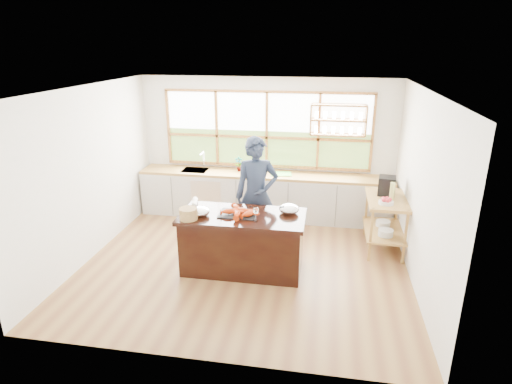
% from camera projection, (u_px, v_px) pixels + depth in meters
% --- Properties ---
extents(ground_plane, '(5.00, 5.00, 0.00)m').
position_uv_depth(ground_plane, '(246.00, 262.00, 6.79)').
color(ground_plane, olive).
extents(room_shell, '(5.02, 4.52, 2.71)m').
position_uv_depth(room_shell, '(252.00, 147.00, 6.68)').
color(room_shell, silver).
rests_on(room_shell, ground_plane).
extents(back_counter, '(4.90, 0.63, 0.90)m').
position_uv_depth(back_counter, '(263.00, 195.00, 8.45)').
color(back_counter, beige).
rests_on(back_counter, ground_plane).
extents(right_shelf_unit, '(0.62, 1.10, 0.90)m').
position_uv_depth(right_shelf_unit, '(385.00, 215.00, 7.07)').
color(right_shelf_unit, '#A97A37').
rests_on(right_shelf_unit, ground_plane).
extents(island, '(1.85, 0.90, 0.90)m').
position_uv_depth(island, '(243.00, 242.00, 6.46)').
color(island, black).
rests_on(island, ground_plane).
extents(cook, '(0.79, 0.62, 1.92)m').
position_uv_depth(cook, '(257.00, 195.00, 6.93)').
color(cook, '#1D263B').
rests_on(cook, ground_plane).
extents(potted_plant, '(0.18, 0.15, 0.30)m').
position_uv_depth(potted_plant, '(239.00, 164.00, 8.39)').
color(potted_plant, slate).
rests_on(potted_plant, back_counter).
extents(cutting_board, '(0.44, 0.36, 0.01)m').
position_uv_depth(cutting_board, '(281.00, 174.00, 8.24)').
color(cutting_board, '#5BC446').
rests_on(cutting_board, back_counter).
extents(espresso_machine, '(0.31, 0.33, 0.31)m').
position_uv_depth(espresso_machine, '(387.00, 186.00, 7.10)').
color(espresso_machine, black).
rests_on(espresso_machine, right_shelf_unit).
extents(wine_bottle, '(0.09, 0.09, 0.30)m').
position_uv_depth(wine_bottle, '(392.00, 192.00, 6.82)').
color(wine_bottle, '#B4BE61').
rests_on(wine_bottle, right_shelf_unit).
extents(fruit_bowl, '(0.23, 0.23, 0.11)m').
position_uv_depth(fruit_bowl, '(386.00, 201.00, 6.72)').
color(fruit_bowl, silver).
rests_on(fruit_bowl, right_shelf_unit).
extents(slate_board, '(0.56, 0.41, 0.02)m').
position_uv_depth(slate_board, '(238.00, 214.00, 6.32)').
color(slate_board, black).
rests_on(slate_board, island).
extents(lobster_pile, '(0.52, 0.48, 0.08)m').
position_uv_depth(lobster_pile, '(239.00, 212.00, 6.27)').
color(lobster_pile, '#C7490C').
rests_on(lobster_pile, slate_board).
extents(mixing_bowl_left, '(0.28, 0.28, 0.14)m').
position_uv_depth(mixing_bowl_left, '(200.00, 212.00, 6.27)').
color(mixing_bowl_left, silver).
rests_on(mixing_bowl_left, island).
extents(mixing_bowl_right, '(0.30, 0.30, 0.14)m').
position_uv_depth(mixing_bowl_right, '(289.00, 209.00, 6.36)').
color(mixing_bowl_right, silver).
rests_on(mixing_bowl_right, island).
extents(wine_glass, '(0.08, 0.08, 0.22)m').
position_uv_depth(wine_glass, '(256.00, 211.00, 6.02)').
color(wine_glass, white).
rests_on(wine_glass, island).
extents(wicker_basket, '(0.26, 0.26, 0.17)m').
position_uv_depth(wicker_basket, '(188.00, 214.00, 6.13)').
color(wicker_basket, '#A18047').
rests_on(wicker_basket, island).
extents(parchment_roll, '(0.15, 0.31, 0.08)m').
position_uv_depth(parchment_roll, '(195.00, 202.00, 6.69)').
color(parchment_roll, white).
rests_on(parchment_roll, island).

